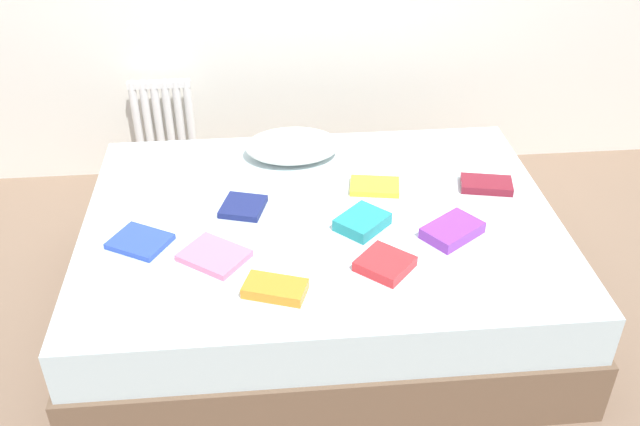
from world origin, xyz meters
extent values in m
plane|color=#7F6651|center=(0.00, 0.00, 0.00)|extent=(8.00, 8.00, 0.00)
cube|color=brown|center=(0.00, 0.00, 0.14)|extent=(2.00, 1.50, 0.28)
cube|color=silver|center=(0.00, 0.00, 0.39)|extent=(1.96, 1.46, 0.22)
cylinder|color=white|center=(-0.92, 1.20, 0.38)|extent=(0.04, 0.04, 0.48)
cylinder|color=white|center=(-0.86, 1.20, 0.38)|extent=(0.04, 0.04, 0.48)
cylinder|color=white|center=(-0.80, 1.20, 0.38)|extent=(0.04, 0.04, 0.48)
cylinder|color=white|center=(-0.74, 1.20, 0.38)|extent=(0.04, 0.04, 0.48)
cylinder|color=white|center=(-0.68, 1.20, 0.38)|extent=(0.04, 0.04, 0.48)
cylinder|color=white|center=(-0.62, 1.20, 0.38)|extent=(0.04, 0.04, 0.48)
cube|color=white|center=(-0.77, 1.20, 0.60)|extent=(0.34, 0.04, 0.04)
cube|color=white|center=(-0.77, 1.20, 0.16)|extent=(0.34, 0.04, 0.04)
ellipsoid|color=white|center=(-0.09, 0.51, 0.56)|extent=(0.44, 0.31, 0.12)
cube|color=teal|center=(0.16, -0.10, 0.53)|extent=(0.25, 0.25, 0.05)
cube|color=orange|center=(-0.21, -0.48, 0.52)|extent=(0.25, 0.19, 0.04)
cube|color=purple|center=(0.51, -0.19, 0.52)|extent=(0.28, 0.26, 0.05)
cube|color=pink|center=(-0.43, -0.25, 0.51)|extent=(0.30, 0.29, 0.03)
cube|color=navy|center=(-0.32, 0.08, 0.51)|extent=(0.21, 0.22, 0.03)
cube|color=red|center=(0.20, -0.37, 0.52)|extent=(0.25, 0.25, 0.04)
cube|color=maroon|center=(0.75, 0.15, 0.52)|extent=(0.24, 0.18, 0.04)
cube|color=#2847B7|center=(-0.73, -0.13, 0.51)|extent=(0.27, 0.26, 0.02)
cube|color=yellow|center=(0.26, 0.19, 0.51)|extent=(0.24, 0.18, 0.03)
camera|label=1|loc=(-0.23, -2.42, 2.14)|focal=39.57mm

